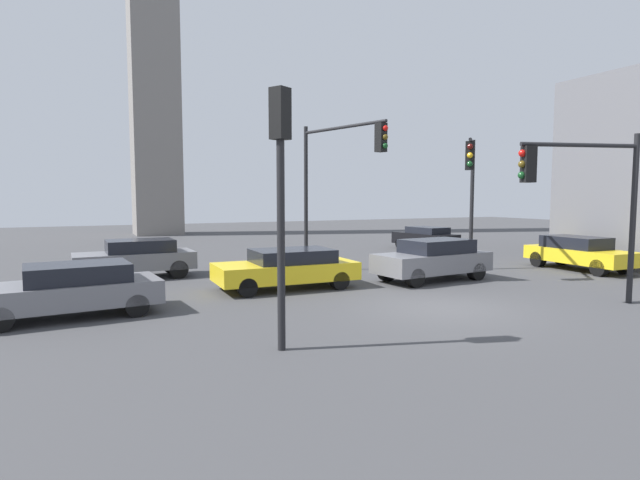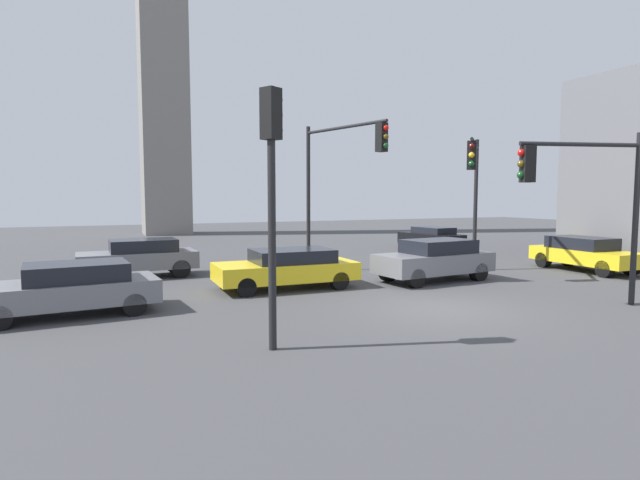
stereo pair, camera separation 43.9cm
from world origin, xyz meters
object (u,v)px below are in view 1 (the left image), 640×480
(car_4, at_px, (433,259))
(car_1, at_px, (72,289))
(traffic_light_3, at_px, (471,177))
(car_3, at_px, (136,258))
(traffic_light_2, at_px, (338,165))
(car_2, at_px, (578,252))
(traffic_light_1, at_px, (281,170))
(traffic_light_0, at_px, (581,184))
(car_5, at_px, (287,268))
(car_0, at_px, (425,237))

(car_4, bearing_deg, car_1, -2.40)
(traffic_light_3, relative_size, car_3, 1.25)
(traffic_light_2, distance_m, car_2, 10.98)
(car_4, bearing_deg, car_3, -33.32)
(car_3, bearing_deg, traffic_light_1, 97.46)
(traffic_light_0, distance_m, car_4, 5.95)
(traffic_light_1, bearing_deg, traffic_light_3, 2.01)
(car_1, height_order, car_4, car_4)
(traffic_light_0, height_order, car_5, traffic_light_0)
(traffic_light_3, distance_m, car_4, 3.66)
(traffic_light_3, relative_size, car_0, 1.31)
(traffic_light_2, xyz_separation_m, car_4, (2.77, -2.35, -3.49))
(traffic_light_3, xyz_separation_m, car_5, (-7.51, 0.41, -3.13))
(traffic_light_2, distance_m, car_4, 5.03)
(car_0, bearing_deg, traffic_light_2, 119.04)
(traffic_light_1, relative_size, car_2, 1.16)
(traffic_light_0, distance_m, traffic_light_2, 8.51)
(traffic_light_1, bearing_deg, car_2, -9.83)
(traffic_light_1, distance_m, car_1, 6.96)
(traffic_light_0, distance_m, traffic_light_3, 5.66)
(car_2, bearing_deg, car_3, -106.63)
(car_0, relative_size, car_2, 0.93)
(car_2, bearing_deg, traffic_light_1, -69.72)
(traffic_light_2, xyz_separation_m, car_1, (-9.27, -3.00, -3.56))
(car_2, relative_size, car_5, 0.95)
(car_1, relative_size, car_4, 1.00)
(car_2, bearing_deg, traffic_light_3, -96.88)
(traffic_light_0, distance_m, traffic_light_1, 9.19)
(traffic_light_2, bearing_deg, car_4, 34.80)
(traffic_light_0, distance_m, car_5, 9.27)
(car_2, height_order, car_5, car_2)
(traffic_light_1, distance_m, traffic_light_3, 11.78)
(car_1, bearing_deg, car_0, -157.56)
(traffic_light_0, relative_size, traffic_light_1, 0.94)
(traffic_light_1, relative_size, car_1, 1.14)
(car_0, relative_size, car_4, 0.91)
(car_2, bearing_deg, car_4, -91.86)
(car_1, xyz_separation_m, car_3, (2.14, 5.87, 0.06))
(car_3, distance_m, car_4, 11.19)
(car_3, bearing_deg, traffic_light_2, 156.31)
(car_2, distance_m, car_3, 18.06)
(traffic_light_1, bearing_deg, car_5, 39.08)
(traffic_light_0, bearing_deg, car_0, -95.18)
(car_2, bearing_deg, traffic_light_0, -50.75)
(traffic_light_1, bearing_deg, car_1, 99.64)
(traffic_light_2, height_order, car_4, traffic_light_2)
(car_3, bearing_deg, car_4, 150.44)
(car_0, xyz_separation_m, car_1, (-18.41, -9.61, 0.00))
(traffic_light_2, relative_size, car_4, 1.31)
(car_0, xyz_separation_m, car_2, (0.87, -9.40, 0.03))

